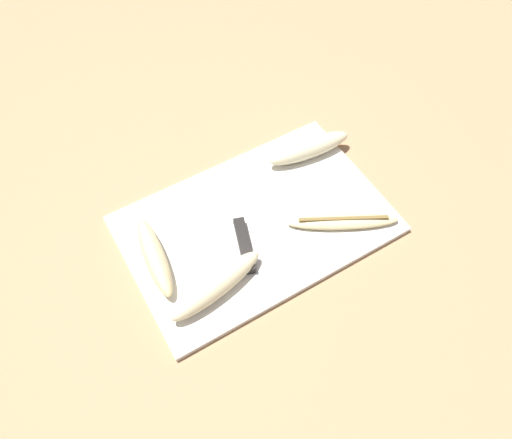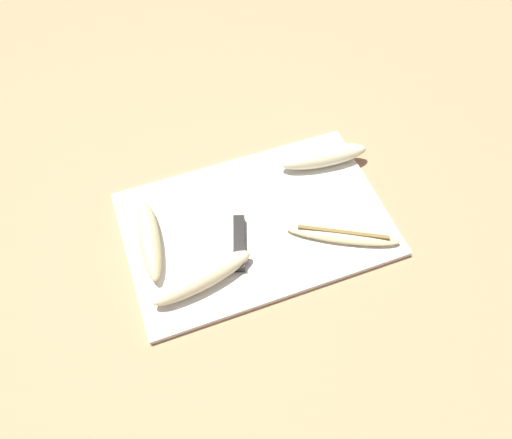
{
  "view_description": "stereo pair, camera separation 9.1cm",
  "coord_description": "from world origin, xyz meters",
  "px_view_note": "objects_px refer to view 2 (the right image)",
  "views": [
    {
      "loc": [
        -0.25,
        -0.43,
        0.79
      ],
      "look_at": [
        0.0,
        0.0,
        0.02
      ],
      "focal_mm": 35.0,
      "sensor_mm": 36.0,
      "label": 1
    },
    {
      "loc": [
        -0.17,
        -0.47,
        0.79
      ],
      "look_at": [
        0.0,
        0.0,
        0.02
      ],
      "focal_mm": 35.0,
      "sensor_mm": 36.0,
      "label": 2
    }
  ],
  "objects_px": {
    "banana_pale_long": "(324,157)",
    "banana_cream_curved": "(202,277)",
    "knife": "(239,234)",
    "banana_ripe_center": "(150,240)",
    "banana_mellow_near": "(343,235)"
  },
  "relations": [
    {
      "from": "knife",
      "to": "banana_mellow_near",
      "type": "relative_size",
      "value": 1.15
    },
    {
      "from": "banana_pale_long",
      "to": "banana_cream_curved",
      "type": "distance_m",
      "value": 0.35
    },
    {
      "from": "banana_cream_curved",
      "to": "knife",
      "type": "bearing_deg",
      "value": 37.43
    },
    {
      "from": "banana_pale_long",
      "to": "banana_ripe_center",
      "type": "distance_m",
      "value": 0.37
    },
    {
      "from": "banana_pale_long",
      "to": "banana_ripe_center",
      "type": "relative_size",
      "value": 1.06
    },
    {
      "from": "banana_pale_long",
      "to": "banana_mellow_near",
      "type": "height_order",
      "value": "banana_pale_long"
    },
    {
      "from": "banana_cream_curved",
      "to": "banana_mellow_near",
      "type": "bearing_deg",
      "value": 0.04
    },
    {
      "from": "banana_mellow_near",
      "to": "banana_cream_curved",
      "type": "bearing_deg",
      "value": -179.96
    },
    {
      "from": "banana_mellow_near",
      "to": "banana_ripe_center",
      "type": "relative_size",
      "value": 1.16
    },
    {
      "from": "banana_cream_curved",
      "to": "banana_pale_long",
      "type": "bearing_deg",
      "value": 29.61
    },
    {
      "from": "banana_pale_long",
      "to": "banana_mellow_near",
      "type": "xyz_separation_m",
      "value": [
        -0.04,
        -0.17,
        -0.01
      ]
    },
    {
      "from": "banana_pale_long",
      "to": "banana_cream_curved",
      "type": "bearing_deg",
      "value": -150.39
    },
    {
      "from": "banana_pale_long",
      "to": "banana_cream_curved",
      "type": "height_order",
      "value": "same"
    },
    {
      "from": "knife",
      "to": "banana_ripe_center",
      "type": "distance_m",
      "value": 0.16
    },
    {
      "from": "knife",
      "to": "banana_ripe_center",
      "type": "relative_size",
      "value": 1.33
    }
  ]
}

